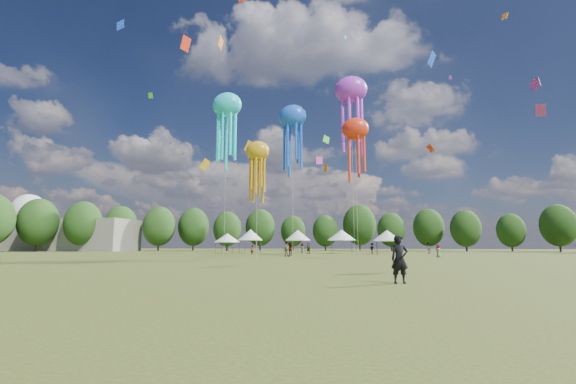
# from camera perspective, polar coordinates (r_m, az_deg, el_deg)

# --- Properties ---
(ground) EXTENTS (300.00, 300.00, 0.00)m
(ground) POSITION_cam_1_polar(r_m,az_deg,el_deg) (18.87, -9.26, -12.13)
(ground) COLOR #384416
(ground) RESTS_ON ground
(observer_main) EXTENTS (0.77, 0.61, 1.87)m
(observer_main) POSITION_cam_1_polar(r_m,az_deg,el_deg) (16.19, 15.89, -9.36)
(observer_main) COLOR black
(observer_main) RESTS_ON ground
(spectator_near) EXTENTS (1.08, 0.93, 1.92)m
(spectator_near) POSITION_cam_1_polar(r_m,az_deg,el_deg) (50.37, -0.24, -8.33)
(spectator_near) COLOR gray
(spectator_near) RESTS_ON ground
(spectators_far) EXTENTS (27.84, 24.26, 1.86)m
(spectators_far) POSITION_cam_1_polar(r_m,az_deg,el_deg) (67.40, 8.59, -8.14)
(spectators_far) COLOR gray
(spectators_far) RESTS_ON ground
(festival_tents) EXTENTS (34.42, 9.34, 4.41)m
(festival_tents) POSITION_cam_1_polar(r_m,az_deg,el_deg) (72.67, 2.25, -6.36)
(festival_tents) COLOR #47474C
(festival_tents) RESTS_ON ground
(show_kites) EXTENTS (24.00, 17.70, 25.36)m
(show_kites) POSITION_cam_1_polar(r_m,az_deg,el_deg) (55.83, 0.45, 10.21)
(show_kites) COLOR blue
(show_kites) RESTS_ON ground
(small_kites) EXTENTS (70.04, 54.95, 42.11)m
(small_kites) POSITION_cam_1_polar(r_m,az_deg,el_deg) (65.76, 4.25, 17.09)
(small_kites) COLOR blue
(small_kites) RESTS_ON ground
(treeline) EXTENTS (201.57, 95.24, 13.43)m
(treeline) POSITION_cam_1_polar(r_m,az_deg,el_deg) (81.00, 3.72, -4.13)
(treeline) COLOR #38281C
(treeline) RESTS_ON ground
(hangar) EXTENTS (40.00, 12.00, 8.00)m
(hangar) POSITION_cam_1_polar(r_m,az_deg,el_deg) (119.18, -30.27, -5.48)
(hangar) COLOR gray
(hangar) RESTS_ON ground
(radome) EXTENTS (9.00, 9.00, 16.00)m
(radome) POSITION_cam_1_polar(r_m,az_deg,el_deg) (134.72, -33.55, -2.83)
(radome) COLOR white
(radome) RESTS_ON ground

